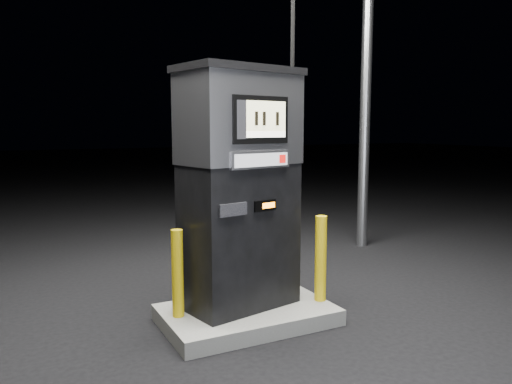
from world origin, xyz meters
name	(u,v)px	position (x,y,z in m)	size (l,w,h in m)	color
ground	(247,322)	(0.00, 0.00, 0.00)	(80.00, 80.00, 0.00)	black
pump_island	(247,315)	(0.00, 0.00, 0.07)	(1.60, 1.00, 0.15)	slate
fuel_dispenser	(240,186)	(-0.02, 0.10, 1.31)	(1.31, 0.89, 4.70)	black
bollard_left	(178,273)	(-0.66, 0.09, 0.55)	(0.11, 0.11, 0.81)	yellow
bollard_right	(321,258)	(0.74, -0.15, 0.58)	(0.11, 0.11, 0.85)	yellow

